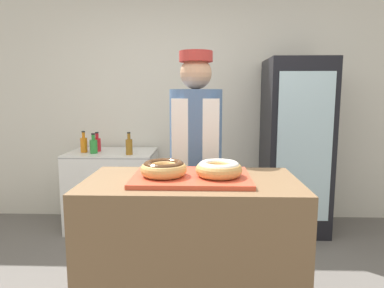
% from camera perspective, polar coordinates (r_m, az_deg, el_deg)
% --- Properties ---
extents(wall_back, '(8.00, 0.06, 2.70)m').
position_cam_1_polar(wall_back, '(3.94, 0.92, 7.05)').
color(wall_back, silver).
rests_on(wall_back, ground_plane).
extents(display_counter, '(1.16, 0.63, 0.98)m').
position_cam_1_polar(display_counter, '(2.05, -0.09, -19.29)').
color(display_counter, brown).
rests_on(display_counter, ground_plane).
extents(serving_tray, '(0.63, 0.45, 0.02)m').
position_cam_1_polar(serving_tray, '(1.87, -0.10, -5.55)').
color(serving_tray, '#D84C33').
rests_on(serving_tray, display_counter).
extents(donut_chocolate_glaze, '(0.25, 0.25, 0.08)m').
position_cam_1_polar(donut_chocolate_glaze, '(1.84, -4.73, -4.01)').
color(donut_chocolate_glaze, tan).
rests_on(donut_chocolate_glaze, serving_tray).
extents(donut_light_glaze, '(0.25, 0.25, 0.08)m').
position_cam_1_polar(donut_light_glaze, '(1.83, 4.51, -4.07)').
color(donut_light_glaze, tan).
rests_on(donut_light_glaze, serving_tray).
extents(brownie_back_left, '(0.07, 0.07, 0.03)m').
position_cam_1_polar(brownie_back_left, '(2.03, -2.64, -3.60)').
color(brownie_back_left, black).
rests_on(brownie_back_left, serving_tray).
extents(brownie_back_right, '(0.07, 0.07, 0.03)m').
position_cam_1_polar(brownie_back_right, '(2.03, 2.78, -3.64)').
color(brownie_back_right, black).
rests_on(brownie_back_right, serving_tray).
extents(baker_person, '(0.38, 0.38, 1.74)m').
position_cam_1_polar(baker_person, '(2.54, 0.63, -3.47)').
color(baker_person, '#4C4C51').
rests_on(baker_person, ground_plane).
extents(beverage_fridge, '(0.63, 0.66, 1.79)m').
position_cam_1_polar(beverage_fridge, '(3.72, 16.79, -0.41)').
color(beverage_fridge, black).
rests_on(beverage_fridge, ground_plane).
extents(chest_freezer, '(0.90, 0.63, 0.83)m').
position_cam_1_polar(chest_freezer, '(3.83, -13.01, -7.32)').
color(chest_freezer, white).
rests_on(chest_freezer, ground_plane).
extents(bottle_orange, '(0.07, 0.07, 0.22)m').
position_cam_1_polar(bottle_orange, '(3.75, -17.58, -0.02)').
color(bottle_orange, orange).
rests_on(bottle_orange, chest_freezer).
extents(bottle_amber, '(0.07, 0.07, 0.23)m').
position_cam_1_polar(bottle_amber, '(3.50, -10.45, -0.33)').
color(bottle_amber, '#99661E').
rests_on(bottle_amber, chest_freezer).
extents(bottle_red, '(0.08, 0.08, 0.21)m').
position_cam_1_polar(bottle_red, '(3.78, -15.51, 0.01)').
color(bottle_red, red).
rests_on(bottle_red, chest_freezer).
extents(bottle_green, '(0.08, 0.08, 0.21)m').
position_cam_1_polar(bottle_green, '(3.66, -16.08, -0.27)').
color(bottle_green, '#2D8C38').
rests_on(bottle_green, chest_freezer).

